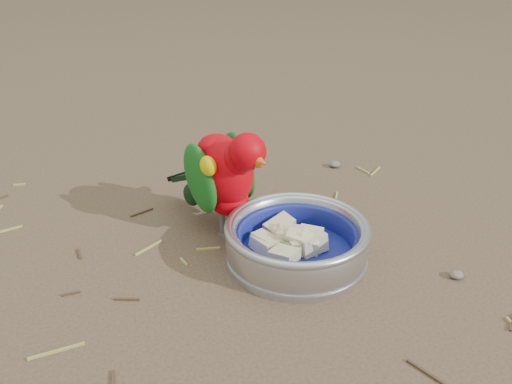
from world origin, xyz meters
name	(u,v)px	position (x,y,z in m)	size (l,w,h in m)	color
ground	(270,290)	(0.00, 0.00, 0.00)	(60.00, 60.00, 0.00)	brown
food_bowl	(296,256)	(0.06, 0.06, 0.01)	(0.20, 0.20, 0.02)	#B2B2BA
bowl_wall	(297,238)	(0.06, 0.06, 0.04)	(0.20, 0.20, 0.04)	#B2B2BA
fruit_wedges	(297,242)	(0.06, 0.06, 0.03)	(0.12, 0.12, 0.03)	beige
lory_parrot	(226,181)	(-0.01, 0.17, 0.09)	(0.10, 0.21, 0.17)	#C2000B
ground_debris	(280,253)	(0.04, 0.08, 0.00)	(0.90, 0.80, 0.01)	tan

